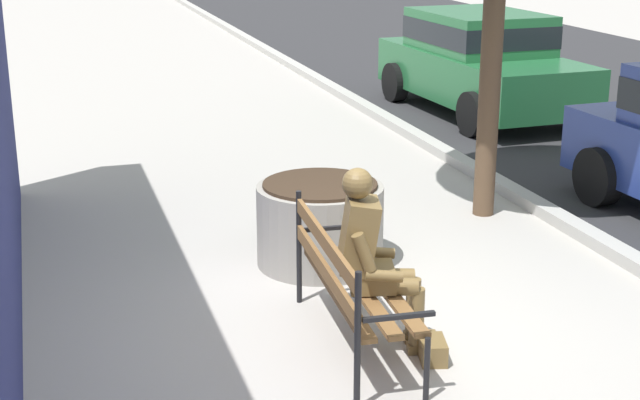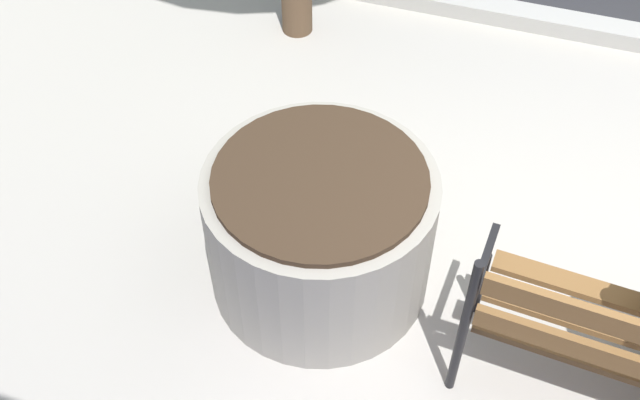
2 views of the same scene
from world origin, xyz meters
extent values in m
plane|color=#ADA8A0|center=(0.00, 0.00, 0.00)|extent=(80.00, 80.00, 0.00)
cube|color=#B2AFA8|center=(0.00, 2.90, 0.06)|extent=(60.00, 0.20, 0.12)
cylinder|color=black|center=(-0.63, 0.29, 0.23)|extent=(0.04, 0.04, 0.45)
cylinder|color=black|center=(-0.67, -0.18, 0.47)|extent=(0.04, 0.04, 0.95)
cube|color=black|center=(-0.65, 0.09, 0.62)|extent=(0.07, 0.48, 0.03)
cylinder|color=gray|center=(-1.46, 0.25, 0.36)|extent=(1.14, 1.14, 0.73)
cylinder|color=#38281C|center=(-1.46, 0.25, 0.74)|extent=(1.02, 1.02, 0.03)
camera|label=1|loc=(6.15, -2.10, 3.10)|focal=52.66mm
camera|label=2|loc=(-0.68, -2.10, 3.32)|focal=43.25mm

